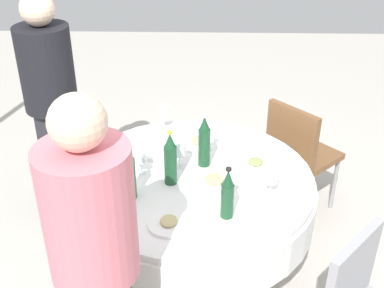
{
  "coord_description": "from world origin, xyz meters",
  "views": [
    {
      "loc": [
        2.27,
        0.06,
        2.25
      ],
      "look_at": [
        0.0,
        0.0,
        0.94
      ],
      "focal_mm": 45.97,
      "sensor_mm": 36.0,
      "label": 1
    }
  ],
  "objects": [
    {
      "name": "wine_glass_south",
      "position": [
        -0.55,
        -0.2,
        0.85
      ],
      "size": [
        0.07,
        0.07,
        0.14
      ],
      "color": "white",
      "rests_on": "dining_table"
    },
    {
      "name": "bottle_dark_green_north",
      "position": [
        -0.11,
        0.07,
        0.89
      ],
      "size": [
        0.07,
        0.07,
        0.32
      ],
      "color": "#194728",
      "rests_on": "dining_table"
    },
    {
      "name": "dining_table",
      "position": [
        0.0,
        0.0,
        0.59
      ],
      "size": [
        1.38,
        1.38,
        0.74
      ],
      "color": "white",
      "rests_on": "ground_plane"
    },
    {
      "name": "wine_glass_right",
      "position": [
        0.23,
        -0.52,
        0.85
      ],
      "size": [
        0.07,
        0.07,
        0.15
      ],
      "color": "white",
      "rests_on": "dining_table"
    },
    {
      "name": "plate_west",
      "position": [
        -0.35,
        0.03,
        0.75
      ],
      "size": [
        0.23,
        0.23,
        0.04
      ],
      "color": "white",
      "rests_on": "dining_table"
    },
    {
      "name": "bottle_dark_green_east",
      "position": [
        0.07,
        -0.11,
        0.89
      ],
      "size": [
        0.07,
        0.07,
        0.31
      ],
      "color": "#194728",
      "rests_on": "dining_table"
    },
    {
      "name": "wine_glass_inner",
      "position": [
        -0.09,
        -0.07,
        0.85
      ],
      "size": [
        0.07,
        0.07,
        0.16
      ],
      "color": "white",
      "rests_on": "dining_table"
    },
    {
      "name": "chair_south",
      "position": [
        -0.66,
        0.72,
        0.52
      ],
      "size": [
        0.57,
        0.57,
        0.87
      ],
      "rotation": [
        0.0,
        0.0,
        0.74
      ],
      "color": "brown",
      "rests_on": "ground_plane"
    },
    {
      "name": "person_mid",
      "position": [
        0.87,
        -0.35,
        0.85
      ],
      "size": [
        0.34,
        0.34,
        1.62
      ],
      "rotation": [
        0.0,
        0.0,
        4.33
      ],
      "color": "#4C3F33",
      "rests_on": "ground_plane"
    },
    {
      "name": "wine_glass_west",
      "position": [
        -0.02,
        -0.29,
        0.84
      ],
      "size": [
        0.07,
        0.07,
        0.14
      ],
      "color": "white",
      "rests_on": "dining_table"
    },
    {
      "name": "wine_glass_far",
      "position": [
        0.15,
        0.42,
        0.83
      ],
      "size": [
        0.06,
        0.06,
        0.14
      ],
      "color": "white",
      "rests_on": "dining_table"
    },
    {
      "name": "plate_rear",
      "position": [
        0.07,
        0.12,
        0.75
      ],
      "size": [
        0.25,
        0.25,
        0.04
      ],
      "color": "white",
      "rests_on": "dining_table"
    },
    {
      "name": "plate_outer",
      "position": [
        -0.11,
        0.36,
        0.75
      ],
      "size": [
        0.21,
        0.21,
        0.04
      ],
      "color": "white",
      "rests_on": "dining_table"
    },
    {
      "name": "bottle_green_inner",
      "position": [
        0.21,
        -0.31,
        0.89
      ],
      "size": [
        0.07,
        0.07,
        0.33
      ],
      "color": "#2D6B38",
      "rests_on": "dining_table"
    },
    {
      "name": "person_north",
      "position": [
        -0.6,
        -0.93,
        0.84
      ],
      "size": [
        0.34,
        0.34,
        1.6
      ],
      "rotation": [
        0.0,
        0.0,
        2.57
      ],
      "color": "#26262B",
      "rests_on": "ground_plane"
    },
    {
      "name": "fork_east",
      "position": [
        0.4,
        -0.36,
        0.74
      ],
      "size": [
        0.06,
        0.18,
        0.0
      ],
      "primitive_type": "cube",
      "rotation": [
        0.0,
        0.0,
        1.84
      ],
      "color": "silver",
      "rests_on": "dining_table"
    },
    {
      "name": "bottle_dark_green_mid",
      "position": [
        0.35,
        0.18,
        0.87
      ],
      "size": [
        0.06,
        0.06,
        0.28
      ],
      "color": "#194728",
      "rests_on": "dining_table"
    },
    {
      "name": "spoon_mid",
      "position": [
        -0.09,
        -0.45,
        0.74
      ],
      "size": [
        0.06,
        0.18,
        0.0
      ],
      "primitive_type": "cube",
      "rotation": [
        0.0,
        0.0,
        1.35
      ],
      "color": "silver",
      "rests_on": "dining_table"
    },
    {
      "name": "ground_plane",
      "position": [
        0.0,
        0.0,
        0.0
      ],
      "size": [
        10.0,
        10.0,
        0.0
      ],
      "primitive_type": "plane",
      "color": "#B7B2A8"
    },
    {
      "name": "folded_napkin",
      "position": [
        -0.23,
        -0.27,
        0.75
      ],
      "size": [
        0.2,
        0.2,
        0.02
      ],
      "primitive_type": "cube",
      "rotation": [
        0.0,
        0.0,
        -0.34
      ],
      "color": "white",
      "rests_on": "dining_table"
    },
    {
      "name": "plate_left",
      "position": [
        0.43,
        -0.1,
        0.75
      ],
      "size": [
        0.21,
        0.21,
        0.04
      ],
      "color": "white",
      "rests_on": "dining_table"
    }
  ]
}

